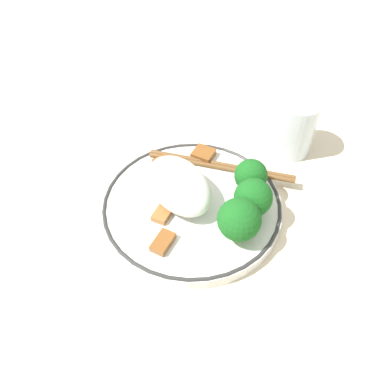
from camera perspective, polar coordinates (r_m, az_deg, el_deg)
ground_plane at (r=0.51m, az=0.00°, el=-2.71°), size 3.00×3.00×0.00m
plate at (r=0.50m, az=0.00°, el=-2.00°), size 0.24×0.24×0.02m
rice_mound at (r=0.49m, az=-2.01°, el=1.08°), size 0.11×0.07×0.05m
broccoli_back_left at (r=0.44m, az=7.20°, el=-4.24°), size 0.05×0.05×0.06m
broccoli_back_center at (r=0.47m, az=9.30°, el=-0.87°), size 0.05×0.05×0.06m
broccoli_back_right at (r=0.50m, az=8.95°, el=2.42°), size 0.04×0.04×0.05m
meat_near_front at (r=0.52m, az=-0.49°, el=2.13°), size 0.03×0.04×0.01m
meat_near_left at (r=0.54m, az=-3.98°, el=4.21°), size 0.03×0.02×0.01m
meat_near_right at (r=0.56m, az=1.75°, el=5.76°), size 0.04×0.04×0.01m
meat_near_back at (r=0.46m, az=-4.46°, el=-7.62°), size 0.03×0.04×0.01m
meat_on_rice_edge at (r=0.48m, az=-4.37°, el=-3.44°), size 0.03×0.03×0.01m
chopsticks at (r=0.54m, az=4.39°, el=3.99°), size 0.16×0.16×0.01m
drinking_glass at (r=0.59m, az=15.12°, el=9.62°), size 0.07×0.07×0.09m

